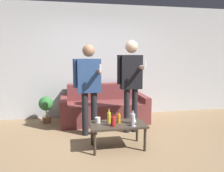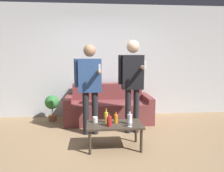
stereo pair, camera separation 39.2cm
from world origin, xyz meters
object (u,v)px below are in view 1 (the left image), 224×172
at_px(bottle_orange, 119,118).
at_px(coffee_table, 118,127).
at_px(person_standing_right, 131,78).
at_px(couch, 104,108).
at_px(person_standing_left, 89,82).

bearing_deg(bottle_orange, coffee_table, -123.24).
xyz_separation_m(bottle_orange, person_standing_right, (0.38, 0.64, 0.58)).
bearing_deg(bottle_orange, couch, 90.52).
bearing_deg(couch, coffee_table, -90.45).
bearing_deg(bottle_orange, person_standing_right, 59.06).
height_order(couch, person_standing_right, person_standing_right).
height_order(couch, bottle_orange, couch).
height_order(couch, coffee_table, couch).
distance_m(bottle_orange, person_standing_right, 0.95).
distance_m(person_standing_left, person_standing_right, 0.81).
xyz_separation_m(couch, bottle_orange, (0.01, -1.47, 0.18)).
height_order(bottle_orange, person_standing_right, person_standing_right).
relative_size(person_standing_left, person_standing_right, 0.95).
bearing_deg(person_standing_left, coffee_table, -59.60).
bearing_deg(person_standing_right, bottle_orange, -120.94).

